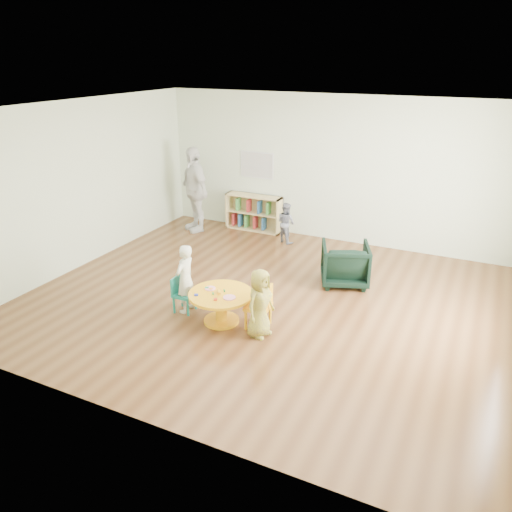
# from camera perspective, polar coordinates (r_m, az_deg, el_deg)

# --- Properties ---
(room) EXTENTS (7.10, 7.00, 2.80)m
(room) POSITION_cam_1_polar(r_m,az_deg,el_deg) (6.95, 1.47, 8.96)
(room) COLOR #57341B
(room) RESTS_ON ground
(activity_table) EXTENTS (0.89, 0.89, 0.49)m
(activity_table) POSITION_cam_1_polar(r_m,az_deg,el_deg) (6.90, -4.03, -5.27)
(activity_table) COLOR #FFB015
(activity_table) RESTS_ON ground
(kid_chair_left) EXTENTS (0.30, 0.30, 0.53)m
(kid_chair_left) POSITION_cam_1_polar(r_m,az_deg,el_deg) (7.27, -8.47, -4.18)
(kid_chair_left) COLOR #178172
(kid_chair_left) RESTS_ON ground
(kid_chair_right) EXTENTS (0.36, 0.36, 0.61)m
(kid_chair_right) POSITION_cam_1_polar(r_m,az_deg,el_deg) (6.75, 0.61, -5.70)
(kid_chair_right) COLOR #FFB015
(kid_chair_right) RESTS_ON ground
(bookshelf) EXTENTS (1.20, 0.30, 0.75)m
(bookshelf) POSITION_cam_1_polar(r_m,az_deg,el_deg) (10.52, -0.25, 4.98)
(bookshelf) COLOR tan
(bookshelf) RESTS_ON ground
(alphabet_poster) EXTENTS (0.74, 0.01, 0.54)m
(alphabet_poster) POSITION_cam_1_polar(r_m,az_deg,el_deg) (10.37, 0.11, 10.36)
(alphabet_poster) COLOR silver
(alphabet_poster) RESTS_ON ground
(armchair) EXTENTS (0.95, 0.96, 0.68)m
(armchair) POSITION_cam_1_polar(r_m,az_deg,el_deg) (8.13, 10.13, -0.89)
(armchair) COLOR black
(armchair) RESTS_ON ground
(child_left) EXTENTS (0.25, 0.38, 1.02)m
(child_left) POSITION_cam_1_polar(r_m,az_deg,el_deg) (7.16, -8.09, -2.60)
(child_left) COLOR silver
(child_left) RESTS_ON ground
(child_right) EXTENTS (0.39, 0.51, 0.94)m
(child_right) POSITION_cam_1_polar(r_m,az_deg,el_deg) (6.50, 0.45, -5.42)
(child_right) COLOR #FCFA1C
(child_right) RESTS_ON ground
(toddler) EXTENTS (0.48, 0.44, 0.80)m
(toddler) POSITION_cam_1_polar(r_m,az_deg,el_deg) (9.79, 3.45, 3.82)
(toddler) COLOR #19213E
(toddler) RESTS_ON ground
(adult_caretaker) EXTENTS (1.10, 0.92, 1.75)m
(adult_caretaker) POSITION_cam_1_polar(r_m,az_deg,el_deg) (10.41, -7.05, 7.57)
(adult_caretaker) COLOR white
(adult_caretaker) RESTS_ON ground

